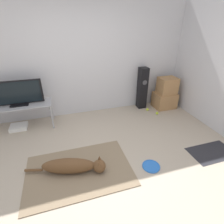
{
  "coord_description": "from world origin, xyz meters",
  "views": [
    {
      "loc": [
        -0.36,
        -1.82,
        2.05
      ],
      "look_at": [
        0.52,
        1.05,
        0.45
      ],
      "focal_mm": 28.0,
      "sensor_mm": 36.0,
      "label": 1
    }
  ],
  "objects_px": {
    "cardboard_box_lower": "(164,100)",
    "cardboard_box_upper": "(167,86)",
    "floor_speaker": "(142,88)",
    "tennis_ball_by_boxes": "(147,109)",
    "tennis_ball_near_speaker": "(157,113)",
    "dog": "(74,166)",
    "frisbee": "(151,166)",
    "tv_stand": "(21,108)",
    "game_console": "(19,127)",
    "tv": "(17,93)"
  },
  "relations": [
    {
      "from": "tv_stand",
      "to": "game_console",
      "type": "height_order",
      "value": "tv_stand"
    },
    {
      "from": "frisbee",
      "to": "cardboard_box_lower",
      "type": "distance_m",
      "value": 2.26
    },
    {
      "from": "floor_speaker",
      "to": "tennis_ball_near_speaker",
      "type": "height_order",
      "value": "floor_speaker"
    },
    {
      "from": "floor_speaker",
      "to": "tennis_ball_by_boxes",
      "type": "xyz_separation_m",
      "value": [
        0.07,
        -0.25,
        -0.49
      ]
    },
    {
      "from": "dog",
      "to": "cardboard_box_lower",
      "type": "distance_m",
      "value": 2.96
    },
    {
      "from": "tennis_ball_near_speaker",
      "to": "floor_speaker",
      "type": "bearing_deg",
      "value": 111.82
    },
    {
      "from": "game_console",
      "to": "cardboard_box_lower",
      "type": "bearing_deg",
      "value": 0.13
    },
    {
      "from": "dog",
      "to": "tennis_ball_near_speaker",
      "type": "relative_size",
      "value": 17.77
    },
    {
      "from": "cardboard_box_lower",
      "to": "game_console",
      "type": "bearing_deg",
      "value": -179.87
    },
    {
      "from": "game_console",
      "to": "tennis_ball_near_speaker",
      "type": "bearing_deg",
      "value": -5.72
    },
    {
      "from": "cardboard_box_lower",
      "to": "cardboard_box_upper",
      "type": "height_order",
      "value": "cardboard_box_upper"
    },
    {
      "from": "cardboard_box_lower",
      "to": "game_console",
      "type": "xyz_separation_m",
      "value": [
        -3.49,
        -0.01,
        -0.16
      ]
    },
    {
      "from": "tennis_ball_near_speaker",
      "to": "cardboard_box_lower",
      "type": "bearing_deg",
      "value": 40.57
    },
    {
      "from": "game_console",
      "to": "dog",
      "type": "bearing_deg",
      "value": -57.77
    },
    {
      "from": "tv_stand",
      "to": "tv",
      "type": "xyz_separation_m",
      "value": [
        -0.0,
        0.0,
        0.31
      ]
    },
    {
      "from": "tv_stand",
      "to": "frisbee",
      "type": "bearing_deg",
      "value": -41.9
    },
    {
      "from": "tv",
      "to": "game_console",
      "type": "bearing_deg",
      "value": -177.89
    },
    {
      "from": "floor_speaker",
      "to": "tv_stand",
      "type": "distance_m",
      "value": 2.79
    },
    {
      "from": "dog",
      "to": "frisbee",
      "type": "height_order",
      "value": "dog"
    },
    {
      "from": "dog",
      "to": "tv_stand",
      "type": "distance_m",
      "value": 1.81
    },
    {
      "from": "frisbee",
      "to": "tv_stand",
      "type": "xyz_separation_m",
      "value": [
        -2.02,
        1.81,
        0.46
      ]
    },
    {
      "from": "frisbee",
      "to": "cardboard_box_upper",
      "type": "bearing_deg",
      "value": 53.03
    },
    {
      "from": "cardboard_box_upper",
      "to": "tv_stand",
      "type": "distance_m",
      "value": 3.38
    },
    {
      "from": "floor_speaker",
      "to": "dog",
      "type": "bearing_deg",
      "value": -137.93
    },
    {
      "from": "tv_stand",
      "to": "tv",
      "type": "bearing_deg",
      "value": 90.0
    },
    {
      "from": "dog",
      "to": "tv",
      "type": "height_order",
      "value": "tv"
    },
    {
      "from": "cardboard_box_upper",
      "to": "game_console",
      "type": "height_order",
      "value": "cardboard_box_upper"
    },
    {
      "from": "cardboard_box_lower",
      "to": "cardboard_box_upper",
      "type": "distance_m",
      "value": 0.39
    },
    {
      "from": "cardboard_box_lower",
      "to": "frisbee",
      "type": "bearing_deg",
      "value": -126.47
    },
    {
      "from": "tv_stand",
      "to": "tennis_ball_by_boxes",
      "type": "relative_size",
      "value": 18.16
    },
    {
      "from": "frisbee",
      "to": "cardboard_box_upper",
      "type": "distance_m",
      "value": 2.33
    },
    {
      "from": "frisbee",
      "to": "tennis_ball_by_boxes",
      "type": "distance_m",
      "value": 1.93
    },
    {
      "from": "cardboard_box_upper",
      "to": "tennis_ball_near_speaker",
      "type": "relative_size",
      "value": 6.57
    },
    {
      "from": "cardboard_box_lower",
      "to": "tennis_ball_by_boxes",
      "type": "bearing_deg",
      "value": -171.96
    },
    {
      "from": "dog",
      "to": "tennis_ball_by_boxes",
      "type": "relative_size",
      "value": 17.77
    },
    {
      "from": "frisbee",
      "to": "tennis_ball_by_boxes",
      "type": "xyz_separation_m",
      "value": [
        0.84,
        1.74,
        0.02
      ]
    },
    {
      "from": "tennis_ball_by_boxes",
      "to": "cardboard_box_upper",
      "type": "bearing_deg",
      "value": 6.8
    },
    {
      "from": "floor_speaker",
      "to": "frisbee",
      "type": "bearing_deg",
      "value": -111.11
    },
    {
      "from": "cardboard_box_upper",
      "to": "tennis_ball_by_boxes",
      "type": "bearing_deg",
      "value": -173.2
    },
    {
      "from": "tv",
      "to": "game_console",
      "type": "xyz_separation_m",
      "value": [
        -0.14,
        -0.01,
        -0.74
      ]
    },
    {
      "from": "frisbee",
      "to": "cardboard_box_upper",
      "type": "relative_size",
      "value": 0.64
    },
    {
      "from": "cardboard_box_lower",
      "to": "tennis_ball_near_speaker",
      "type": "bearing_deg",
      "value": -139.43
    },
    {
      "from": "tennis_ball_by_boxes",
      "to": "game_console",
      "type": "height_order",
      "value": "game_console"
    },
    {
      "from": "cardboard_box_upper",
      "to": "tv_stand",
      "type": "relative_size",
      "value": 0.36
    },
    {
      "from": "frisbee",
      "to": "tennis_ball_by_boxes",
      "type": "height_order",
      "value": "tennis_ball_by_boxes"
    },
    {
      "from": "frisbee",
      "to": "cardboard_box_lower",
      "type": "relative_size",
      "value": 0.53
    },
    {
      "from": "cardboard_box_lower",
      "to": "floor_speaker",
      "type": "xyz_separation_m",
      "value": [
        -0.57,
        0.18,
        0.32
      ]
    },
    {
      "from": "cardboard_box_lower",
      "to": "game_console",
      "type": "relative_size",
      "value": 1.55
    },
    {
      "from": "dog",
      "to": "frisbee",
      "type": "bearing_deg",
      "value": -11.81
    },
    {
      "from": "cardboard_box_upper",
      "to": "tennis_ball_by_boxes",
      "type": "relative_size",
      "value": 6.57
    }
  ]
}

